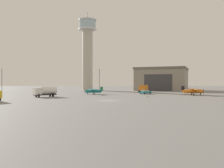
{
  "coord_description": "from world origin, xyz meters",
  "views": [
    {
      "loc": [
        -2.97,
        -53.26,
        4.19
      ],
      "look_at": [
        3.5,
        31.0,
        3.49
      ],
      "focal_mm": 37.6,
      "sensor_mm": 36.0,
      "label": 1
    }
  ],
  "objects_px": {
    "airplane_teal": "(94,91)",
    "light_post_north": "(99,78)",
    "truck_fuel_tanker_white": "(46,91)",
    "truck_box_orange": "(144,88)",
    "car_teal": "(145,92)",
    "airplane_orange": "(193,91)",
    "car_black": "(188,91)",
    "control_tower": "(88,49)",
    "light_post_west": "(2,78)",
    "traffic_cone_near_left": "(147,96)"
  },
  "relations": [
    {
      "from": "truck_box_orange",
      "to": "airplane_teal",
      "type": "bearing_deg",
      "value": -32.69
    },
    {
      "from": "truck_box_orange",
      "to": "control_tower",
      "type": "bearing_deg",
      "value": -116.98
    },
    {
      "from": "control_tower",
      "to": "truck_box_orange",
      "type": "relative_size",
      "value": 6.21
    },
    {
      "from": "truck_fuel_tanker_white",
      "to": "light_post_west",
      "type": "distance_m",
      "value": 43.84
    },
    {
      "from": "airplane_teal",
      "to": "car_black",
      "type": "xyz_separation_m",
      "value": [
        36.85,
        8.7,
        -0.46
      ]
    },
    {
      "from": "light_post_north",
      "to": "airplane_teal",
      "type": "bearing_deg",
      "value": -95.87
    },
    {
      "from": "car_black",
      "to": "light_post_west",
      "type": "bearing_deg",
      "value": -111.77
    },
    {
      "from": "control_tower",
      "to": "truck_fuel_tanker_white",
      "type": "bearing_deg",
      "value": -100.45
    },
    {
      "from": "airplane_teal",
      "to": "car_teal",
      "type": "relative_size",
      "value": 1.9
    },
    {
      "from": "truck_fuel_tanker_white",
      "to": "car_teal",
      "type": "bearing_deg",
      "value": 170.6
    },
    {
      "from": "airplane_orange",
      "to": "car_teal",
      "type": "xyz_separation_m",
      "value": [
        -14.12,
        6.93,
        -0.61
      ]
    },
    {
      "from": "airplane_orange",
      "to": "car_black",
      "type": "distance_m",
      "value": 16.13
    },
    {
      "from": "control_tower",
      "to": "truck_fuel_tanker_white",
      "type": "distance_m",
      "value": 59.94
    },
    {
      "from": "truck_box_orange",
      "to": "light_post_north",
      "type": "bearing_deg",
      "value": -99.29
    },
    {
      "from": "truck_fuel_tanker_white",
      "to": "light_post_north",
      "type": "distance_m",
      "value": 41.75
    },
    {
      "from": "control_tower",
      "to": "light_post_north",
      "type": "distance_m",
      "value": 23.9
    },
    {
      "from": "light_post_west",
      "to": "control_tower",
      "type": "bearing_deg",
      "value": 29.5
    },
    {
      "from": "truck_fuel_tanker_white",
      "to": "car_black",
      "type": "distance_m",
      "value": 55.01
    },
    {
      "from": "control_tower",
      "to": "car_black",
      "type": "relative_size",
      "value": 8.89
    },
    {
      "from": "airplane_orange",
      "to": "truck_box_orange",
      "type": "distance_m",
      "value": 23.32
    },
    {
      "from": "airplane_orange",
      "to": "truck_fuel_tanker_white",
      "type": "height_order",
      "value": "truck_fuel_tanker_white"
    },
    {
      "from": "truck_fuel_tanker_white",
      "to": "truck_box_orange",
      "type": "bearing_deg",
      "value": -174.36
    },
    {
      "from": "car_black",
      "to": "light_post_west",
      "type": "relative_size",
      "value": 0.44
    },
    {
      "from": "truck_fuel_tanker_white",
      "to": "airplane_teal",
      "type": "bearing_deg",
      "value": -167.91
    },
    {
      "from": "car_black",
      "to": "truck_box_orange",
      "type": "bearing_deg",
      "value": -117.13
    },
    {
      "from": "airplane_teal",
      "to": "traffic_cone_near_left",
      "type": "distance_m",
      "value": 22.23
    },
    {
      "from": "control_tower",
      "to": "airplane_orange",
      "type": "relative_size",
      "value": 4.12
    },
    {
      "from": "light_post_west",
      "to": "light_post_north",
      "type": "relative_size",
      "value": 0.99
    },
    {
      "from": "control_tower",
      "to": "light_post_north",
      "type": "relative_size",
      "value": 3.92
    },
    {
      "from": "traffic_cone_near_left",
      "to": "light_post_west",
      "type": "bearing_deg",
      "value": 144.49
    },
    {
      "from": "airplane_orange",
      "to": "car_black",
      "type": "xyz_separation_m",
      "value": [
        4.66,
        15.43,
        -0.61
      ]
    },
    {
      "from": "control_tower",
      "to": "airplane_orange",
      "type": "height_order",
      "value": "control_tower"
    },
    {
      "from": "light_post_west",
      "to": "car_black",
      "type": "bearing_deg",
      "value": -9.99
    },
    {
      "from": "airplane_teal",
      "to": "car_teal",
      "type": "bearing_deg",
      "value": 165.82
    },
    {
      "from": "car_teal",
      "to": "light_post_north",
      "type": "xyz_separation_m",
      "value": [
        -15.52,
        24.67,
        5.32
      ]
    },
    {
      "from": "control_tower",
      "to": "truck_box_orange",
      "type": "distance_m",
      "value": 42.17
    },
    {
      "from": "control_tower",
      "to": "car_black",
      "type": "distance_m",
      "value": 56.21
    },
    {
      "from": "airplane_teal",
      "to": "truck_box_orange",
      "type": "height_order",
      "value": "truck_box_orange"
    },
    {
      "from": "traffic_cone_near_left",
      "to": "truck_fuel_tanker_white",
      "type": "bearing_deg",
      "value": 174.04
    },
    {
      "from": "airplane_orange",
      "to": "car_teal",
      "type": "relative_size",
      "value": 2.14
    },
    {
      "from": "truck_box_orange",
      "to": "car_teal",
      "type": "xyz_separation_m",
      "value": [
        -2.13,
        -13.07,
        -0.93
      ]
    },
    {
      "from": "car_teal",
      "to": "light_post_north",
      "type": "relative_size",
      "value": 0.44
    },
    {
      "from": "light_post_north",
      "to": "car_black",
      "type": "bearing_deg",
      "value": -25.24
    },
    {
      "from": "control_tower",
      "to": "traffic_cone_near_left",
      "type": "height_order",
      "value": "control_tower"
    },
    {
      "from": "car_black",
      "to": "airplane_teal",
      "type": "bearing_deg",
      "value": -88.49
    },
    {
      "from": "control_tower",
      "to": "airplane_orange",
      "type": "bearing_deg",
      "value": -54.1
    },
    {
      "from": "airplane_teal",
      "to": "light_post_north",
      "type": "relative_size",
      "value": 0.84
    },
    {
      "from": "truck_box_orange",
      "to": "car_black",
      "type": "distance_m",
      "value": 17.29
    },
    {
      "from": "truck_fuel_tanker_white",
      "to": "car_teal",
      "type": "height_order",
      "value": "truck_fuel_tanker_white"
    },
    {
      "from": "car_black",
      "to": "car_teal",
      "type": "xyz_separation_m",
      "value": [
        -18.78,
        -8.5,
        -0.0
      ]
    }
  ]
}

